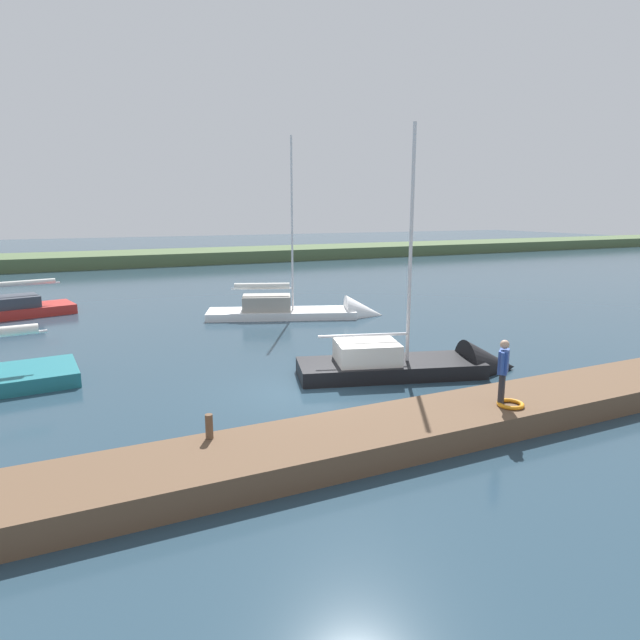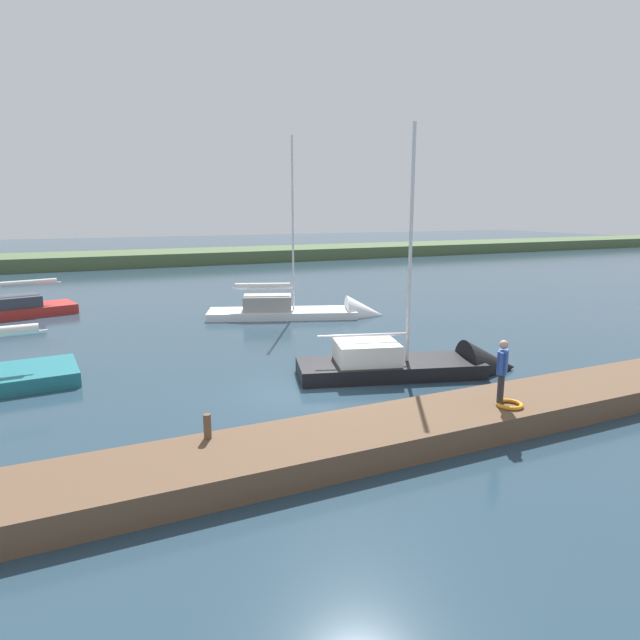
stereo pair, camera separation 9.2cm
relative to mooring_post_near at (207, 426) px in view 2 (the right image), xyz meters
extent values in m
plane|color=#263D4C|center=(-3.72, -3.39, -0.87)|extent=(200.00, 200.00, 0.00)
cube|color=#4C603D|center=(-3.72, -45.88, -0.87)|extent=(180.00, 8.00, 2.40)
cube|color=brown|center=(-3.72, 0.78, -0.57)|extent=(24.78, 2.24, 0.60)
cylinder|color=brown|center=(0.00, 0.00, 0.00)|extent=(0.16, 0.16, 0.54)
torus|color=orange|center=(-7.22, 1.23, -0.22)|extent=(0.66, 0.66, 0.10)
cube|color=white|center=(-7.09, -14.42, -0.85)|extent=(7.73, 4.56, 0.71)
cone|color=white|center=(-11.09, -12.96, -0.85)|extent=(2.52, 2.65, 2.12)
cube|color=gray|center=(-6.40, -14.68, -0.12)|extent=(2.77, 2.25, 0.75)
cylinder|color=silver|center=(-7.64, -14.22, 3.75)|extent=(0.10, 0.10, 8.49)
cylinder|color=silver|center=(-6.20, -14.75, 0.62)|extent=(2.91, 1.13, 0.08)
cylinder|color=silver|center=(-6.20, -14.75, 0.74)|extent=(2.70, 1.24, 0.31)
cube|color=#333842|center=(5.84, -20.22, -0.10)|extent=(3.77, 2.68, 0.57)
cylinder|color=silver|center=(5.17, -20.38, 0.71)|extent=(4.21, 1.07, 0.08)
cylinder|color=silver|center=(5.17, -20.38, 0.83)|extent=(3.83, 1.12, 0.23)
cube|color=black|center=(-6.89, -3.79, -0.78)|extent=(6.36, 3.58, 0.80)
cone|color=black|center=(-10.27, -2.82, -0.78)|extent=(2.27, 2.41, 1.99)
cube|color=silver|center=(-6.13, -4.01, -0.04)|extent=(2.36, 2.13, 0.68)
cylinder|color=silver|center=(-7.44, -3.63, 3.37)|extent=(0.11, 0.11, 7.50)
cylinder|color=silver|center=(-6.01, -4.05, 0.52)|extent=(2.89, 0.91, 0.09)
cylinder|color=#28282D|center=(-7.01, 1.10, 0.14)|extent=(0.14, 0.14, 0.82)
cylinder|color=#28282D|center=(-7.16, 0.97, 0.14)|extent=(0.14, 0.14, 0.82)
cube|color=#2D4C9E|center=(-7.09, 1.03, 0.84)|extent=(0.48, 0.45, 0.58)
sphere|color=tan|center=(-7.09, 1.03, 1.27)|extent=(0.22, 0.22, 0.22)
cylinder|color=#2D4C9E|center=(-6.88, 1.21, 0.86)|extent=(0.09, 0.09, 0.55)
cylinder|color=#2D4C9E|center=(-7.29, 0.86, 0.86)|extent=(0.09, 0.09, 0.55)
camera|label=1|loc=(2.31, 10.59, 4.50)|focal=29.95mm
camera|label=2|loc=(2.23, 10.63, 4.50)|focal=29.95mm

